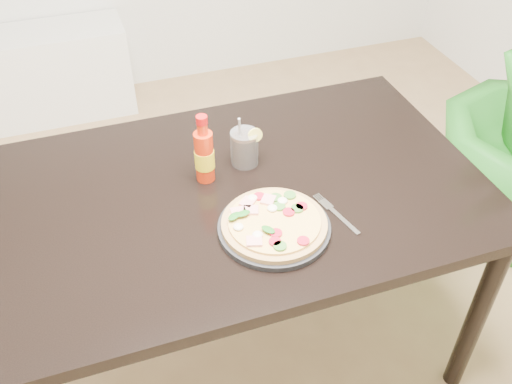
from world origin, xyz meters
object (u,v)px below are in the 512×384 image
object	(u,v)px
plate	(274,228)
hot_sauce_bottle	(204,155)
pizza	(273,222)
cola_cup	(244,148)
fork	(335,213)
dining_table	(243,209)

from	to	relation	value
plate	hot_sauce_bottle	bearing A→B (deg)	113.04
pizza	cola_cup	xyz separation A→B (m)	(0.02, 0.30, 0.03)
plate	cola_cup	size ratio (longest dim) A/B	1.73
plate	fork	world-z (taller)	plate
cola_cup	fork	distance (m)	0.34
cola_cup	hot_sauce_bottle	bearing A→B (deg)	-164.50
dining_table	fork	world-z (taller)	fork
cola_cup	plate	bearing A→B (deg)	-93.32
hot_sauce_bottle	dining_table	bearing A→B (deg)	-40.02
plate	hot_sauce_bottle	size ratio (longest dim) A/B	1.39
dining_table	plate	bearing A→B (deg)	-82.59
plate	cola_cup	xyz separation A→B (m)	(0.02, 0.31, 0.04)
pizza	fork	xyz separation A→B (m)	(0.18, 0.00, -0.02)
dining_table	pizza	world-z (taller)	pizza
hot_sauce_bottle	fork	bearing A→B (deg)	-41.68
hot_sauce_bottle	plate	bearing A→B (deg)	-66.96
plate	cola_cup	bearing A→B (deg)	86.68
pizza	plate	bearing A→B (deg)	-59.23
pizza	hot_sauce_bottle	bearing A→B (deg)	112.97
dining_table	hot_sauce_bottle	xyz separation A→B (m)	(-0.09, 0.08, 0.17)
dining_table	fork	bearing A→B (deg)	-42.38
hot_sauce_bottle	fork	size ratio (longest dim) A/B	1.16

